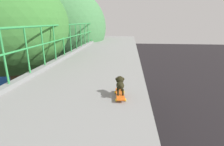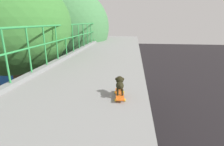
{
  "view_description": "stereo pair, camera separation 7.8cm",
  "coord_description": "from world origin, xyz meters",
  "px_view_note": "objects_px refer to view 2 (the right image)",
  "views": [
    {
      "loc": [
        2.35,
        -0.37,
        7.4
      ],
      "look_at": [
        2.01,
        3.03,
        6.37
      ],
      "focal_mm": 27.68,
      "sensor_mm": 36.0,
      "label": 1
    },
    {
      "loc": [
        2.43,
        -0.36,
        7.4
      ],
      "look_at": [
        2.01,
        3.03,
        6.37
      ],
      "focal_mm": 27.68,
      "sensor_mm": 36.0,
      "label": 2
    }
  ],
  "objects_px": {
    "car_green_fifth": "(2,136)",
    "small_dog": "(120,83)",
    "city_bus": "(38,67)",
    "toy_skateboard": "(120,94)"
  },
  "relations": [
    {
      "from": "toy_skateboard",
      "to": "small_dog",
      "type": "relative_size",
      "value": 1.4
    },
    {
      "from": "toy_skateboard",
      "to": "small_dog",
      "type": "height_order",
      "value": "small_dog"
    },
    {
      "from": "car_green_fifth",
      "to": "small_dog",
      "type": "height_order",
      "value": "small_dog"
    },
    {
      "from": "car_green_fifth",
      "to": "city_bus",
      "type": "bearing_deg",
      "value": 108.65
    },
    {
      "from": "car_green_fifth",
      "to": "small_dog",
      "type": "distance_m",
      "value": 10.63
    },
    {
      "from": "city_bus",
      "to": "small_dog",
      "type": "bearing_deg",
      "value": -55.07
    },
    {
      "from": "city_bus",
      "to": "small_dog",
      "type": "height_order",
      "value": "small_dog"
    },
    {
      "from": "city_bus",
      "to": "toy_skateboard",
      "type": "xyz_separation_m",
      "value": [
        11.43,
        -16.42,
        4.08
      ]
    },
    {
      "from": "toy_skateboard",
      "to": "city_bus",
      "type": "bearing_deg",
      "value": 124.84
    },
    {
      "from": "car_green_fifth",
      "to": "toy_skateboard",
      "type": "xyz_separation_m",
      "value": [
        7.58,
        -5.03,
        5.36
      ]
    }
  ]
}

